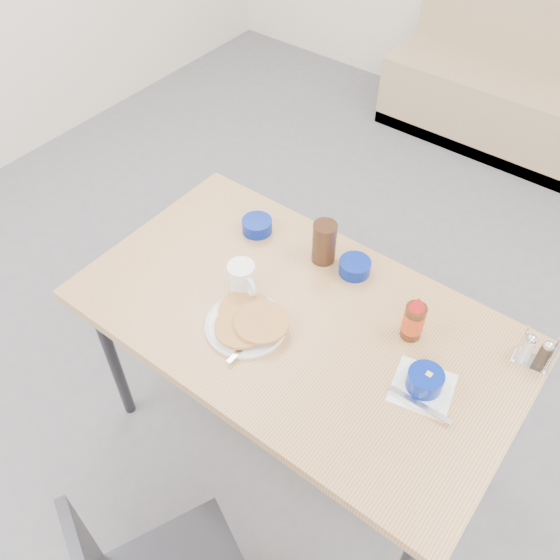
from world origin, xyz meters
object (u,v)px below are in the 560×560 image
Objects in this scene: pancake_plate at (248,322)px; amber_tumbler at (324,242)px; grits_setting at (424,383)px; booth_bench at (548,98)px; coffee_mug at (242,277)px; creamer_bowl at (257,226)px; condiment_caddy at (535,352)px; syrup_bottle at (414,319)px; butter_bowl at (355,267)px; dining_table at (298,329)px.

pancake_plate is 1.77× the size of amber_tumbler.
booth_bench is at bearing 99.71° from grits_setting.
coffee_mug is at bearing -94.83° from booth_bench.
condiment_caddy is at bearing 2.64° from creamer_bowl.
syrup_bottle is at bearing 129.41° from grits_setting.
grits_setting is 1.73× the size of condiment_caddy.
condiment_caddy is (0.85, 0.29, -0.01)m from coffee_mug.
creamer_bowl is at bearing 174.16° from condiment_caddy.
syrup_bottle reaches higher than coffee_mug.
pancake_plate is at bearing -146.42° from syrup_bottle.
amber_tumbler reaches higher than coffee_mug.
booth_bench is 14.81× the size of coffee_mug.
syrup_bottle reaches higher than amber_tumbler.
coffee_mug reaches higher than butter_bowl.
condiment_caddy is (0.64, 0.28, 0.11)m from dining_table.
grits_setting is at bearing -26.32° from amber_tumbler.
butter_bowl is 0.85× the size of condiment_caddy.
booth_bench is 2.39m from condiment_caddy.
butter_bowl is (0.14, 0.39, 0.01)m from pancake_plate.
syrup_bottle reaches higher than butter_bowl.
amber_tumbler is (0.13, 0.27, 0.02)m from coffee_mug.
dining_table is at bearing -33.49° from creamer_bowl.
butter_bowl reaches higher than pancake_plate.
amber_tumbler is at bearing 173.05° from condiment_caddy.
booth_bench is 2.33m from amber_tumbler.
creamer_bowl is 0.70× the size of amber_tumbler.
creamer_bowl is 0.39m from butter_bowl.
syrup_bottle is at bearing 25.99° from dining_table.
creamer_bowl is 0.63× the size of syrup_bottle.
grits_setting is 0.35m from condiment_caddy.
butter_bowl is at bearing 5.68° from creamer_bowl.
butter_bowl is 0.13m from amber_tumbler.
butter_bowl reaches higher than dining_table.
coffee_mug is at bearing -60.57° from creamer_bowl.
amber_tumbler is at bearing 108.16° from dining_table.
condiment_caddy reaches higher than pancake_plate.
pancake_plate is 2.52× the size of creamer_bowl.
pancake_plate is 0.39m from amber_tumbler.
grits_setting is at bearing 1.34° from coffee_mug.
condiment_caddy is at bearing 0.70° from butter_bowl.
dining_table is at bearing -164.89° from condiment_caddy.
syrup_bottle is at bearing 33.58° from pancake_plate.
amber_tumbler is at bearing 5.61° from creamer_bowl.
coffee_mug is (-0.21, -2.55, 0.46)m from booth_bench.
amber_tumbler is at bearing -174.18° from butter_bowl.
pancake_plate is 1.25× the size of grits_setting.
syrup_bottle reaches higher than pancake_plate.
amber_tumbler is at bearing 64.47° from coffee_mug.
pancake_plate is at bearing -108.90° from butter_bowl.
dining_table is 0.18m from pancake_plate.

